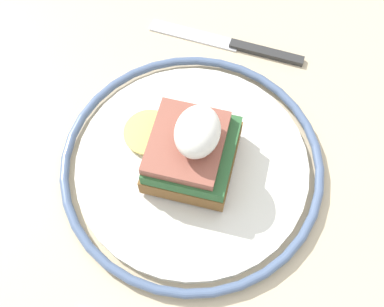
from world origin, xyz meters
TOP-DOWN VIEW (x-y plane):
  - ground_plane at (0.00, 0.00)m, footprint 6.00×6.00m
  - dining_table at (0.00, 0.00)m, footprint 0.91×0.84m
  - plate at (-0.03, 0.02)m, footprint 0.29×0.29m
  - sandwich at (-0.03, 0.02)m, footprint 0.10×0.13m
  - knife at (0.15, 0.00)m, footprint 0.03×0.20m

SIDE VIEW (x-z plane):
  - ground_plane at x=0.00m, z-range 0.00..0.00m
  - dining_table at x=0.00m, z-range 0.25..0.97m
  - knife at x=0.15m, z-range 0.72..0.73m
  - plate at x=-0.03m, z-range 0.72..0.74m
  - sandwich at x=-0.03m, z-range 0.73..0.82m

